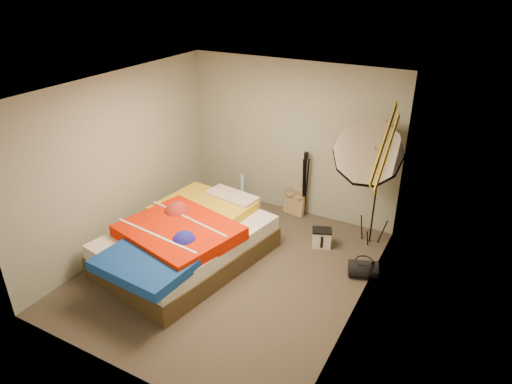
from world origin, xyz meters
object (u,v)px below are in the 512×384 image
Objects in this scene: camera_case at (322,239)px; photo_umbrella at (368,154)px; bed at (187,241)px; tote_bag at (295,204)px; camera_tripod at (305,180)px; duffel_bag at (363,269)px; wrapping_roll at (242,192)px.

photo_umbrella is (0.46, 0.32, 1.31)m from camera_case.
photo_umbrella reaches higher than camera_case.
camera_case is 1.97m from bed.
photo_umbrella reaches higher than tote_bag.
camera_case is (0.76, -0.73, -0.05)m from tote_bag.
camera_tripod is at bearing 64.97° from bed.
photo_umbrella is at bearing 38.36° from bed.
photo_umbrella is 1.38m from camera_tripod.
camera_tripod is at bearing 7.40° from tote_bag.
duffel_bag is 0.15× the size of bed.
camera_case is at bearing 130.17° from duffel_bag.
camera_tripod reaches higher than duffel_bag.
camera_tripod is (-1.35, 1.15, 0.53)m from duffel_bag.
wrapping_roll is 1.72m from bed.
bed reaches higher than tote_bag.
camera_tripod is (-0.60, 0.73, 0.52)m from camera_case.
duffel_bag is 2.42m from bed.
wrapping_roll is 1.70m from camera_case.
tote_bag is 0.60× the size of wrapping_roll.
tote_bag is 0.49m from camera_tripod.
tote_bag is at bearing 16.32° from wrapping_roll.
camera_case is at bearing -16.37° from wrapping_roll.
bed is 2.20m from camera_tripod.
camera_case is (1.62, -0.48, -0.17)m from wrapping_roll.
camera_tripod reaches higher than bed.
wrapping_roll is 0.30× the size of photo_umbrella.
camera_case is 0.13× the size of photo_umbrella.
duffel_bag is at bearing 19.89° from bed.
camera_tripod is at bearing 13.86° from wrapping_roll.
camera_case is 0.10× the size of bed.
camera_tripod is at bearing 159.01° from photo_umbrella.
duffel_bag is 0.34× the size of camera_tripod.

